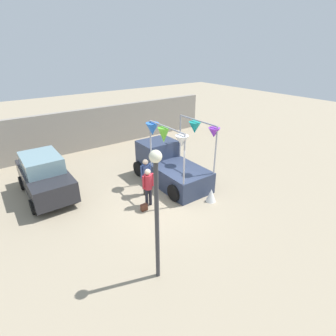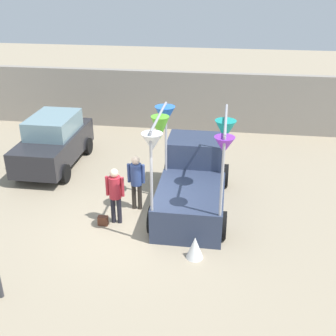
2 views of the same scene
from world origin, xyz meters
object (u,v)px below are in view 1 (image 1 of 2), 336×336
(handbag, at_px, (144,207))
(parked_car, at_px, (45,176))
(street_lamp, at_px, (157,201))
(folded_kite_bundle_white, at_px, (211,195))
(vendor_truck, at_px, (168,164))
(person_vendor, at_px, (146,174))
(person_customer, at_px, (148,184))

(handbag, bearing_deg, parked_car, 127.76)
(street_lamp, bearing_deg, folded_kite_bundle_white, 26.00)
(vendor_truck, xyz_separation_m, handbag, (-2.40, -1.60, -0.76))
(handbag, bearing_deg, person_vendor, 53.58)
(person_customer, relative_size, handbag, 6.08)
(person_vendor, bearing_deg, vendor_truck, 18.72)
(handbag, height_order, folded_kite_bundle_white, folded_kite_bundle_white)
(parked_car, distance_m, folded_kite_bundle_white, 7.40)
(person_customer, xyz_separation_m, person_vendor, (0.42, 0.84, 0.02))
(street_lamp, bearing_deg, person_vendor, 62.15)
(parked_car, bearing_deg, vendor_truck, -21.76)
(person_vendor, distance_m, folded_kite_bundle_white, 3.00)
(person_customer, bearing_deg, handbag, -150.26)
(parked_car, bearing_deg, person_vendor, -36.15)
(street_lamp, bearing_deg, handbag, 65.36)
(folded_kite_bundle_white, bearing_deg, street_lamp, -154.00)
(vendor_truck, bearing_deg, handbag, -146.39)
(person_vendor, bearing_deg, person_customer, -116.48)
(person_customer, relative_size, person_vendor, 0.98)
(handbag, relative_size, folded_kite_bundle_white, 0.47)
(parked_car, xyz_separation_m, street_lamp, (1.42, -6.84, 1.64))
(parked_car, height_order, person_vendor, parked_car)
(vendor_truck, xyz_separation_m, person_vendor, (-1.63, -0.55, 0.15))
(parked_car, height_order, street_lamp, street_lamp)
(street_lamp, bearing_deg, vendor_truck, 50.96)
(parked_car, height_order, folded_kite_bundle_white, parked_car)
(vendor_truck, bearing_deg, person_customer, -145.76)
(person_vendor, distance_m, street_lamp, 4.98)
(person_customer, bearing_deg, person_vendor, 63.52)
(person_vendor, xyz_separation_m, street_lamp, (-2.21, -4.19, 1.54))
(vendor_truck, xyz_separation_m, folded_kite_bundle_white, (0.31, -2.71, -0.60))
(vendor_truck, bearing_deg, person_vendor, -161.28)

